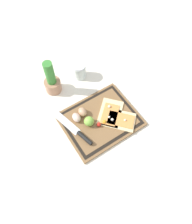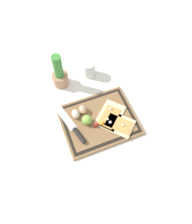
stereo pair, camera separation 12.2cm
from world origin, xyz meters
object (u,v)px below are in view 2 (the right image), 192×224
object	(u,v)px
egg_brown	(83,110)
cherry_tomato_yellow	(102,123)
knife	(74,129)
egg_pink	(76,114)
cherry_tomato_red	(96,125)
herb_pot	(60,75)
lime	(87,120)
pizza_slice_near	(117,124)
pizza_slice_far	(110,115)
sauce_jar	(89,70)

from	to	relation	value
egg_brown	cherry_tomato_yellow	bearing A→B (deg)	-58.13
knife	egg_pink	distance (m)	0.08
cherry_tomato_red	herb_pot	distance (m)	0.38
lime	cherry_tomato_red	world-z (taller)	lime
egg_brown	cherry_tomato_yellow	xyz separation A→B (m)	(0.07, -0.11, -0.01)
egg_brown	lime	bearing A→B (deg)	-91.54
pizza_slice_near	pizza_slice_far	world-z (taller)	same
cherry_tomato_red	cherry_tomato_yellow	world-z (taller)	cherry_tomato_red
knife	pizza_slice_far	bearing A→B (deg)	1.16
pizza_slice_far	lime	size ratio (longest dim) A/B	3.81
egg_pink	lime	bearing A→B (deg)	-53.98
knife	egg_pink	world-z (taller)	egg_pink
knife	egg_brown	bearing A→B (deg)	46.69
pizza_slice_far	herb_pot	size ratio (longest dim) A/B	0.92
pizza_slice_near	cherry_tomato_yellow	bearing A→B (deg)	159.38
pizza_slice_far	cherry_tomato_yellow	bearing A→B (deg)	-152.69
sauce_jar	cherry_tomato_yellow	bearing A→B (deg)	-99.63
lime	herb_pot	xyz separation A→B (m)	(-0.05, 0.32, 0.04)
pizza_slice_far	herb_pot	bearing A→B (deg)	119.00
egg_pink	sauce_jar	size ratio (longest dim) A/B	0.59
cherry_tomato_yellow	sauce_jar	xyz separation A→B (m)	(0.06, 0.37, 0.01)
knife	egg_pink	bearing A→B (deg)	64.32
egg_pink	herb_pot	size ratio (longest dim) A/B	0.25
lime	egg_brown	bearing A→B (deg)	88.46
pizza_slice_near	lime	world-z (taller)	lime
pizza_slice_far	knife	world-z (taller)	pizza_slice_far
egg_brown	cherry_tomato_red	xyz separation A→B (m)	(0.04, -0.11, -0.01)
lime	herb_pot	distance (m)	0.33
egg_brown	egg_pink	world-z (taller)	same
pizza_slice_near	lime	bearing A→B (deg)	154.73
egg_pink	pizza_slice_far	bearing A→B (deg)	-21.71
knife	herb_pot	xyz separation A→B (m)	(0.03, 0.34, 0.05)
herb_pot	cherry_tomato_yellow	bearing A→B (deg)	-71.24
knife	sauce_jar	distance (m)	0.41
lime	herb_pot	size ratio (longest dim) A/B	0.24
lime	sauce_jar	distance (m)	0.36
cherry_tomato_red	cherry_tomato_yellow	bearing A→B (deg)	-5.97
cherry_tomato_yellow	sauce_jar	world-z (taller)	sauce_jar
sauce_jar	cherry_tomato_red	bearing A→B (deg)	-104.98
knife	cherry_tomato_red	world-z (taller)	cherry_tomato_red
pizza_slice_near	herb_pot	bearing A→B (deg)	116.99
cherry_tomato_yellow	sauce_jar	distance (m)	0.38
pizza_slice_near	cherry_tomato_red	size ratio (longest dim) A/B	8.94
sauce_jar	egg_brown	bearing A→B (deg)	-117.68
pizza_slice_near	cherry_tomato_yellow	distance (m)	0.08
lime	sauce_jar	xyz separation A→B (m)	(0.14, 0.33, -0.00)
pizza_slice_far	sauce_jar	bearing A→B (deg)	89.71
herb_pot	sauce_jar	world-z (taller)	herb_pot
egg_pink	herb_pot	world-z (taller)	herb_pot
pizza_slice_far	knife	bearing A→B (deg)	-178.84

